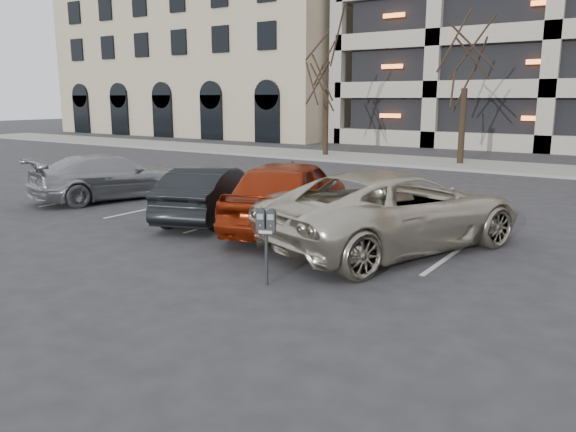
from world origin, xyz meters
name	(u,v)px	position (x,y,z in m)	size (l,w,h in m)	color
ground	(356,259)	(0.00, 0.00, 0.00)	(140.00, 140.00, 0.00)	#28282B
sidewalk	(531,169)	(0.00, 16.00, 0.06)	(80.00, 4.00, 0.12)	gray
stall_lines	(348,227)	(-1.40, 2.30, 0.01)	(16.90, 5.20, 0.00)	silver
office_building	(228,45)	(-28.00, 29.92, 7.49)	(26.00, 16.20, 15.00)	tan
tree_a	(327,47)	(-10.00, 16.00, 5.47)	(3.33, 3.33, 7.57)	black
tree_b	(468,39)	(-3.00, 16.00, 5.48)	(3.34, 3.34, 7.59)	black
parking_meter	(266,228)	(-0.54, -2.16, 0.96)	(0.34, 0.23, 1.25)	black
suv_silver	(395,210)	(0.24, 1.16, 0.79)	(4.53, 6.29, 1.60)	beige
car_red	(290,194)	(-2.46, 1.39, 0.84)	(1.97, 4.91, 1.67)	maroon
car_dark	(211,193)	(-4.67, 1.18, 0.67)	(1.42, 4.08, 1.35)	black
car_silver	(112,177)	(-9.10, 1.70, 0.68)	(1.91, 4.69, 1.36)	#999BA0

